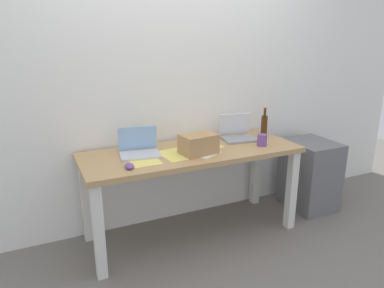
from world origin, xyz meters
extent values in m
plane|color=slate|center=(0.00, 0.00, 0.00)|extent=(8.00, 8.00, 0.00)
cube|color=white|center=(0.00, 0.39, 1.30)|extent=(5.20, 0.08, 2.60)
cube|color=tan|center=(0.00, 0.00, 0.72)|extent=(1.74, 0.65, 0.04)
cube|color=silver|center=(-0.81, -0.27, 0.35)|extent=(0.07, 0.07, 0.70)
cube|color=silver|center=(0.81, -0.27, 0.35)|extent=(0.07, 0.07, 0.70)
cube|color=silver|center=(-0.81, 0.27, 0.35)|extent=(0.07, 0.07, 0.70)
cube|color=silver|center=(0.81, 0.27, 0.35)|extent=(0.07, 0.07, 0.70)
cube|color=silver|center=(-0.42, 0.03, 0.75)|extent=(0.32, 0.24, 0.02)
cube|color=#8CB7EA|center=(-0.40, 0.13, 0.85)|extent=(0.30, 0.08, 0.19)
cube|color=gray|center=(0.49, 0.09, 0.75)|extent=(0.31, 0.26, 0.02)
cube|color=white|center=(0.51, 0.20, 0.86)|extent=(0.29, 0.09, 0.19)
cylinder|color=#47280F|center=(0.78, 0.13, 0.83)|extent=(0.06, 0.06, 0.18)
cylinder|color=#47280F|center=(0.78, 0.13, 0.95)|extent=(0.02, 0.02, 0.07)
cylinder|color=#B21E19|center=(0.78, 0.13, 0.99)|extent=(0.03, 0.03, 0.01)
ellipsoid|color=#724799|center=(-0.56, -0.19, 0.76)|extent=(0.07, 0.11, 0.03)
cube|color=tan|center=(0.01, -0.10, 0.82)|extent=(0.29, 0.22, 0.15)
cylinder|color=#724799|center=(0.57, -0.13, 0.79)|extent=(0.08, 0.08, 0.09)
cube|color=#F4E06B|center=(0.14, 0.08, 0.74)|extent=(0.28, 0.34, 0.00)
cube|color=white|center=(0.03, -0.06, 0.74)|extent=(0.32, 0.36, 0.00)
cube|color=#F4E06B|center=(-0.16, -0.06, 0.74)|extent=(0.24, 0.32, 0.00)
cube|color=#F4E06B|center=(-0.42, -0.06, 0.74)|extent=(0.21, 0.30, 0.00)
cube|color=slate|center=(1.24, -0.01, 0.33)|extent=(0.40, 0.48, 0.66)
camera|label=1|loc=(-1.13, -2.44, 1.61)|focal=33.38mm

